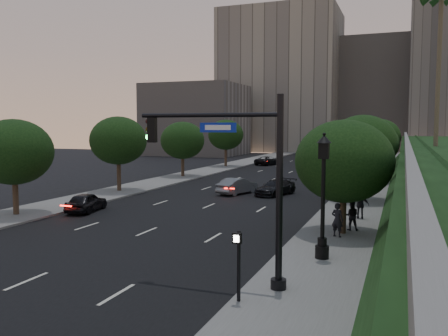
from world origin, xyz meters
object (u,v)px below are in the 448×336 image
at_px(pedestrian_a, 337,220).
at_px(street_lamp, 323,202).
at_px(pedestrian_b, 351,216).
at_px(pedestrian_c, 361,205).
at_px(sedan_mid_left, 238,186).
at_px(sedan_near_right, 276,188).
at_px(sedan_far_left, 268,161).
at_px(traffic_signal_mast, 250,189).
at_px(sedan_near_left, 86,202).
at_px(sedan_far_right, 327,167).

bearing_deg(pedestrian_a, street_lamp, 108.50).
relative_size(pedestrian_b, pedestrian_c, 0.94).
distance_m(sedan_mid_left, sedan_near_right, 3.26).
bearing_deg(sedan_far_left, traffic_signal_mast, 123.11).
bearing_deg(sedan_near_left, pedestrian_c, -179.70).
distance_m(pedestrian_b, pedestrian_c, 3.58).
height_order(sedan_far_right, pedestrian_b, pedestrian_b).
bearing_deg(pedestrian_b, sedan_mid_left, -56.93).
bearing_deg(sedan_mid_left, sedan_far_right, -84.31).
xyz_separation_m(sedan_near_right, pedestrian_c, (7.68, -8.69, 0.35)).
distance_m(sedan_far_right, pedestrian_c, 29.22).
distance_m(traffic_signal_mast, sedan_mid_left, 24.00).
distance_m(street_lamp, sedan_near_right, 19.75).
bearing_deg(pedestrian_c, pedestrian_a, 77.79).
xyz_separation_m(traffic_signal_mast, sedan_near_left, (-15.14, 10.71, -3.00)).
distance_m(sedan_near_left, sedan_mid_left, 13.58).
bearing_deg(pedestrian_b, sedan_far_left, -77.85).
distance_m(traffic_signal_mast, sedan_far_right, 42.94).
height_order(sedan_far_left, pedestrian_b, pedestrian_b).
bearing_deg(street_lamp, sedan_mid_left, 119.40).
height_order(sedan_far_left, pedestrian_a, pedestrian_a).
xyz_separation_m(sedan_near_left, sedan_mid_left, (6.95, 11.66, 0.03)).
relative_size(street_lamp, sedan_far_left, 1.20).
distance_m(sedan_far_left, sedan_near_right, 30.55).
relative_size(sedan_far_left, pedestrian_c, 2.71).
height_order(traffic_signal_mast, street_lamp, traffic_signal_mast).
bearing_deg(sedan_near_left, street_lamp, 149.18).
relative_size(traffic_signal_mast, pedestrian_a, 3.95).
bearing_deg(sedan_near_right, street_lamp, -51.73).
relative_size(traffic_signal_mast, pedestrian_c, 4.06).
height_order(sedan_near_left, pedestrian_a, pedestrian_a).
distance_m(street_lamp, pedestrian_b, 6.40).
bearing_deg(sedan_near_right, pedestrian_c, -30.71).
bearing_deg(sedan_far_left, sedan_near_left, 106.40).
bearing_deg(sedan_mid_left, sedan_far_left, -60.99).
xyz_separation_m(traffic_signal_mast, sedan_far_right, (-3.58, 42.69, -2.86)).
bearing_deg(sedan_far_right, pedestrian_c, -61.39).
distance_m(traffic_signal_mast, pedestrian_a, 9.39).
relative_size(street_lamp, sedan_near_left, 1.42).
distance_m(traffic_signal_mast, sedan_near_right, 23.58).
height_order(sedan_mid_left, sedan_far_left, sedan_mid_left).
height_order(sedan_near_left, sedan_near_right, sedan_near_left).
relative_size(sedan_far_right, pedestrian_a, 2.68).
xyz_separation_m(sedan_far_left, sedan_near_right, (8.77, -29.26, 0.01)).
bearing_deg(pedestrian_a, sedan_far_right, -61.05).
height_order(traffic_signal_mast, sedan_near_left, traffic_signal_mast).
bearing_deg(pedestrian_c, sedan_far_left, -71.10).
distance_m(sedan_far_left, pedestrian_c, 41.36).
distance_m(sedan_near_left, pedestrian_c, 18.20).
bearing_deg(street_lamp, traffic_signal_mast, -113.29).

